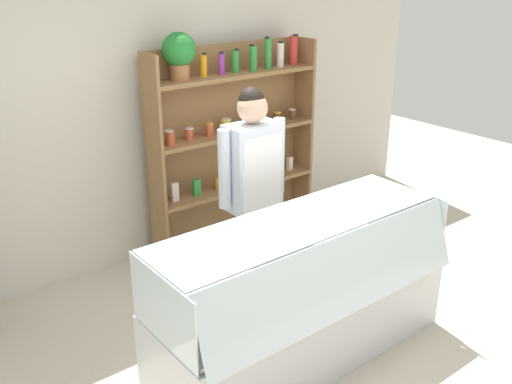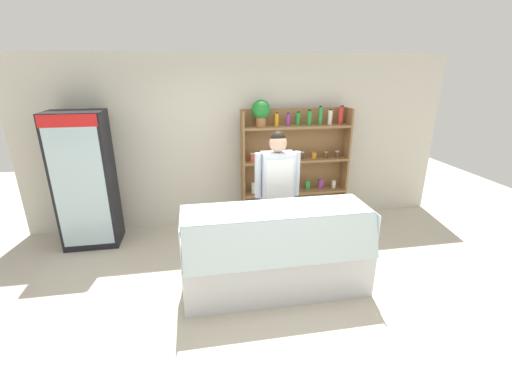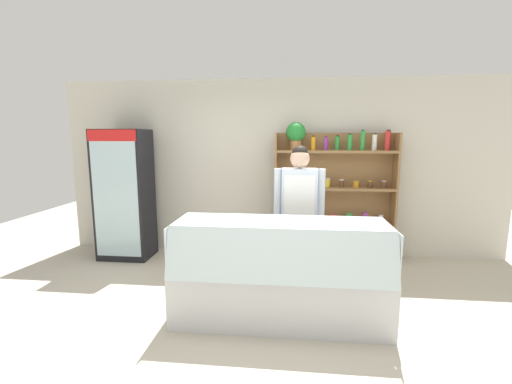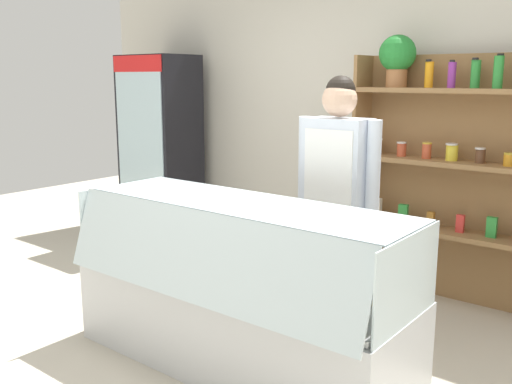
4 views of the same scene
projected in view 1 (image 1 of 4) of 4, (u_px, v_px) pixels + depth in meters
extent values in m
plane|color=beige|center=(300.00, 364.00, 3.91)|extent=(12.00, 12.00, 0.00)
cube|color=beige|center=(139.00, 112.00, 4.97)|extent=(6.80, 0.10, 2.70)
cube|color=olive|center=(227.00, 145.00, 5.44)|extent=(1.72, 0.02, 1.89)
cube|color=olive|center=(156.00, 167.00, 4.85)|extent=(0.03, 0.28, 1.89)
cube|color=olive|center=(303.00, 133.00, 5.82)|extent=(0.03, 0.28, 1.89)
cube|color=olive|center=(237.00, 186.00, 5.48)|extent=(1.66, 0.28, 0.04)
cube|color=olive|center=(236.00, 133.00, 5.28)|extent=(1.66, 0.28, 0.04)
cube|color=olive|center=(235.00, 75.00, 5.08)|extent=(1.66, 0.28, 0.04)
cylinder|color=#996038|center=(180.00, 72.00, 4.73)|extent=(0.16, 0.16, 0.14)
sphere|color=#217C2D|center=(179.00, 49.00, 4.66)|extent=(0.28, 0.28, 0.28)
cylinder|color=orange|center=(203.00, 66.00, 4.88)|extent=(0.06, 0.06, 0.19)
cylinder|color=black|center=(204.00, 54.00, 4.82)|extent=(0.04, 0.04, 0.02)
cylinder|color=purple|center=(221.00, 64.00, 4.97)|extent=(0.06, 0.06, 0.18)
cylinder|color=black|center=(222.00, 53.00, 4.92)|extent=(0.04, 0.04, 0.02)
cylinder|color=#2D8C38|center=(235.00, 61.00, 5.07)|extent=(0.07, 0.07, 0.20)
cylinder|color=black|center=(237.00, 50.00, 5.01)|extent=(0.04, 0.04, 0.02)
cylinder|color=#2D8C38|center=(253.00, 59.00, 5.13)|extent=(0.07, 0.07, 0.22)
cylinder|color=black|center=(252.00, 45.00, 5.10)|extent=(0.04, 0.04, 0.02)
cylinder|color=#2D8C38|center=(268.00, 54.00, 5.22)|extent=(0.06, 0.06, 0.27)
cylinder|color=black|center=(267.00, 38.00, 5.18)|extent=(0.04, 0.04, 0.02)
cylinder|color=silver|center=(280.00, 55.00, 5.34)|extent=(0.07, 0.07, 0.22)
cylinder|color=black|center=(281.00, 42.00, 5.30)|extent=(0.04, 0.04, 0.02)
cylinder|color=red|center=(294.00, 50.00, 5.45)|extent=(0.08, 0.08, 0.27)
cylinder|color=black|center=(296.00, 35.00, 5.38)|extent=(0.05, 0.05, 0.02)
cylinder|color=#BF4C2D|center=(170.00, 138.00, 4.84)|extent=(0.08, 0.08, 0.11)
cylinder|color=silver|center=(169.00, 131.00, 4.83)|extent=(0.08, 0.08, 0.01)
cylinder|color=#BF4C2D|center=(189.00, 134.00, 4.98)|extent=(0.07, 0.07, 0.10)
cylinder|color=silver|center=(190.00, 128.00, 4.95)|extent=(0.07, 0.07, 0.01)
cylinder|color=#BF4C2D|center=(210.00, 130.00, 5.09)|extent=(0.07, 0.07, 0.11)
cylinder|color=gold|center=(209.00, 123.00, 5.06)|extent=(0.07, 0.07, 0.01)
cylinder|color=yellow|center=(226.00, 126.00, 5.20)|extent=(0.09, 0.09, 0.12)
cylinder|color=silver|center=(226.00, 119.00, 5.17)|extent=(0.09, 0.09, 0.01)
cylinder|color=brown|center=(244.00, 123.00, 5.32)|extent=(0.07, 0.07, 0.10)
cylinder|color=silver|center=(244.00, 118.00, 5.29)|extent=(0.07, 0.07, 0.01)
cylinder|color=orange|center=(262.00, 121.00, 5.43)|extent=(0.08, 0.08, 0.08)
cylinder|color=gold|center=(262.00, 116.00, 5.42)|extent=(0.08, 0.08, 0.01)
cylinder|color=brown|center=(277.00, 117.00, 5.55)|extent=(0.07, 0.07, 0.09)
cylinder|color=gold|center=(277.00, 113.00, 5.53)|extent=(0.07, 0.07, 0.01)
cylinder|color=brown|center=(293.00, 115.00, 5.65)|extent=(0.07, 0.07, 0.09)
cylinder|color=silver|center=(292.00, 109.00, 5.63)|extent=(0.07, 0.07, 0.01)
cube|color=silver|center=(175.00, 192.00, 5.05)|extent=(0.07, 0.04, 0.17)
cube|color=#2D8C38|center=(196.00, 187.00, 5.18)|extent=(0.08, 0.05, 0.15)
cube|color=#9E6623|center=(217.00, 183.00, 5.32)|extent=(0.05, 0.04, 0.12)
cube|color=red|center=(236.00, 178.00, 5.45)|extent=(0.06, 0.04, 0.13)
cube|color=#2D8C38|center=(255.00, 172.00, 5.57)|extent=(0.07, 0.04, 0.15)
cube|color=purple|center=(273.00, 166.00, 5.70)|extent=(0.06, 0.04, 0.17)
cube|color=silver|center=(290.00, 163.00, 5.83)|extent=(0.06, 0.04, 0.13)
cube|color=silver|center=(301.00, 319.00, 3.93)|extent=(2.12, 0.75, 0.55)
cube|color=white|center=(302.00, 282.00, 3.82)|extent=(2.06, 0.69, 0.03)
cube|color=silver|center=(342.00, 277.00, 3.48)|extent=(2.08, 0.16, 0.47)
cube|color=silver|center=(299.00, 221.00, 3.69)|extent=(2.08, 0.59, 0.01)
cube|color=silver|center=(162.00, 311.00, 3.14)|extent=(0.01, 0.71, 0.45)
cube|color=silver|center=(405.00, 215.00, 4.34)|extent=(0.01, 0.71, 0.45)
cube|color=beige|center=(180.00, 318.00, 3.36)|extent=(0.17, 0.14, 0.05)
cube|color=white|center=(201.00, 337.00, 3.19)|extent=(0.05, 0.03, 0.02)
cube|color=tan|center=(212.00, 306.00, 3.49)|extent=(0.16, 0.13, 0.05)
cube|color=white|center=(233.00, 322.00, 3.32)|extent=(0.05, 0.03, 0.02)
cube|color=tan|center=(241.00, 293.00, 3.61)|extent=(0.16, 0.11, 0.05)
cube|color=white|center=(263.00, 309.00, 3.45)|extent=(0.05, 0.03, 0.02)
cube|color=tan|center=(268.00, 282.00, 3.74)|extent=(0.16, 0.11, 0.05)
cube|color=white|center=(290.00, 297.00, 3.58)|extent=(0.05, 0.03, 0.02)
cube|color=tan|center=(293.00, 272.00, 3.87)|extent=(0.16, 0.11, 0.05)
cube|color=white|center=(316.00, 285.00, 3.70)|extent=(0.05, 0.03, 0.02)
cube|color=beige|center=(317.00, 262.00, 3.99)|extent=(0.17, 0.13, 0.06)
cube|color=white|center=(340.00, 275.00, 3.83)|extent=(0.05, 0.03, 0.02)
cube|color=beige|center=(339.00, 253.00, 4.12)|extent=(0.16, 0.12, 0.04)
cube|color=white|center=(362.00, 265.00, 3.96)|extent=(0.05, 0.03, 0.02)
cube|color=beige|center=(360.00, 244.00, 4.25)|extent=(0.16, 0.13, 0.05)
cube|color=white|center=(383.00, 255.00, 4.09)|extent=(0.05, 0.03, 0.02)
cube|color=beige|center=(380.00, 235.00, 4.38)|extent=(0.16, 0.12, 0.06)
cube|color=white|center=(403.00, 246.00, 4.21)|extent=(0.05, 0.03, 0.02)
cylinder|color=tan|center=(200.00, 327.00, 3.20)|extent=(0.18, 0.16, 0.14)
cylinder|color=#C1706B|center=(232.00, 316.00, 3.33)|extent=(0.21, 0.14, 0.11)
cylinder|color=white|center=(367.00, 250.00, 4.01)|extent=(0.07, 0.07, 0.19)
cylinder|color=white|center=(376.00, 246.00, 4.07)|extent=(0.07, 0.07, 0.19)
cylinder|color=#4C4233|center=(244.00, 256.00, 4.51)|extent=(0.13, 0.13, 0.80)
cylinder|color=#4C4233|center=(262.00, 249.00, 4.62)|extent=(0.13, 0.13, 0.80)
cube|color=silver|center=(252.00, 166.00, 4.29)|extent=(0.42, 0.24, 0.66)
cube|color=white|center=(263.00, 215.00, 4.33)|extent=(0.35, 0.01, 1.24)
cylinder|color=silver|center=(224.00, 169.00, 4.13)|extent=(0.09, 0.09, 0.60)
cylinder|color=silver|center=(279.00, 156.00, 4.43)|extent=(0.09, 0.09, 0.60)
sphere|color=#D8AD8E|center=(252.00, 108.00, 4.12)|extent=(0.23, 0.23, 0.23)
sphere|color=black|center=(251.00, 100.00, 4.11)|extent=(0.19, 0.19, 0.19)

